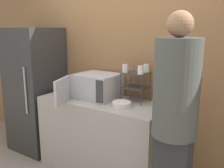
% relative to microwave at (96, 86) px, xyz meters
% --- Properties ---
extents(wall_back, '(8.00, 0.06, 2.60)m').
position_rel_microwave_xyz_m(wall_back, '(0.12, 0.31, 0.26)').
color(wall_back, olive).
rests_on(wall_back, ground_plane).
extents(counter, '(1.50, 0.63, 0.90)m').
position_rel_microwave_xyz_m(counter, '(0.12, -0.05, -0.59)').
color(counter, '#9E9993').
rests_on(counter, ground_plane).
extents(microwave, '(0.51, 0.80, 0.29)m').
position_rel_microwave_xyz_m(microwave, '(0.00, 0.00, 0.00)').
color(microwave, '#ADADB2').
rests_on(microwave, counter).
extents(dish_rack, '(0.27, 0.23, 0.34)m').
position_rel_microwave_xyz_m(dish_rack, '(0.47, 0.12, 0.10)').
color(dish_rack, '#333333').
rests_on(dish_rack, counter).
extents(glass_front_left, '(0.06, 0.06, 0.09)m').
position_rel_microwave_xyz_m(glass_front_left, '(0.37, 0.05, 0.24)').
color(glass_front_left, silver).
rests_on(glass_front_left, dish_rack).
extents(glass_back_right, '(0.06, 0.06, 0.09)m').
position_rel_microwave_xyz_m(glass_back_right, '(0.56, 0.19, 0.24)').
color(glass_back_right, silver).
rests_on(glass_back_right, dish_rack).
extents(glass_front_right, '(0.06, 0.06, 0.09)m').
position_rel_microwave_xyz_m(glass_front_right, '(0.57, 0.04, 0.24)').
color(glass_front_right, silver).
rests_on(glass_front_right, dish_rack).
extents(bowl, '(0.20, 0.20, 0.05)m').
position_rel_microwave_xyz_m(bowl, '(0.44, -0.13, -0.12)').
color(bowl, silver).
rests_on(bowl, counter).
extents(person, '(0.36, 0.36, 1.84)m').
position_rel_microwave_xyz_m(person, '(1.13, -0.46, -0.00)').
color(person, '#2D2D33').
rests_on(person, ground_plane).
extents(refrigerator, '(0.67, 0.64, 1.72)m').
position_rel_microwave_xyz_m(refrigerator, '(-1.04, -0.04, -0.18)').
color(refrigerator, '#2D2D2D').
rests_on(refrigerator, ground_plane).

